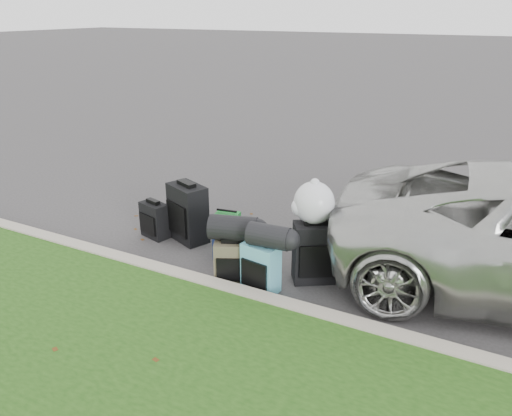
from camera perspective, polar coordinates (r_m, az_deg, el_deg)
The scene contains 12 objects.
ground at distance 6.24m, azimuth -0.04°, elevation -5.46°, with size 120.00×120.00×0.00m, color #383535.
curb at distance 5.45m, azimuth -5.00°, elevation -9.01°, with size 120.00×0.18×0.15m, color #9E937F.
suitcase_small_black at distance 6.79m, azimuth -11.52°, elevation -1.36°, with size 0.38×0.21×0.48m, color black.
suitcase_large_black_left at distance 6.57m, azimuth -7.78°, elevation -0.56°, with size 0.53×0.32×0.76m, color black.
suitcase_olive at distance 5.56m, azimuth -2.89°, elevation -6.24°, with size 0.36×0.22×0.49m, color #413C2A.
suitcase_teal at distance 5.39m, azimuth 0.55°, elevation -6.84°, with size 0.39×0.23×0.55m, color teal.
suitcase_large_black_right at distance 5.59m, azimuth 6.67°, elevation -5.08°, with size 0.46×0.28×0.69m, color black.
tote_green at distance 6.66m, azimuth -3.32°, elevation -2.01°, with size 0.31×0.25×0.35m, color #1C822E.
tote_navy at distance 6.13m, azimuth -3.24°, elevation -4.32°, with size 0.31×0.24×0.33m, color #16234F.
duffel_left at distance 5.45m, azimuth -2.62°, elevation -2.32°, with size 0.28×0.28×0.52m, color black.
duffel_right at distance 5.16m, azimuth 1.49°, elevation -3.23°, with size 0.25×0.25×0.44m, color black.
trash_bag at distance 5.41m, azimuth 6.65°, elevation 0.59°, with size 0.45×0.45×0.45m, color silver.
Camera 1 is at (2.58, -4.91, 2.86)m, focal length 35.00 mm.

